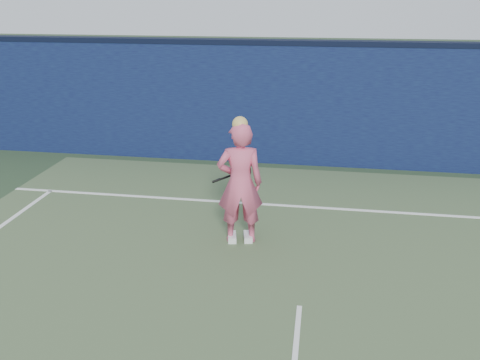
# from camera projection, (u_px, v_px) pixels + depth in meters

# --- Properties ---
(backstop_wall) EXTENTS (24.00, 0.40, 2.50)m
(backstop_wall) POSITION_uv_depth(u_px,v_px,m) (315.00, 106.00, 10.68)
(backstop_wall) COLOR #0C0F38
(backstop_wall) RESTS_ON ground
(wall_cap) EXTENTS (24.00, 0.42, 0.10)m
(wall_cap) POSITION_uv_depth(u_px,v_px,m) (318.00, 43.00, 10.22)
(wall_cap) COLOR black
(wall_cap) RESTS_ON backstop_wall
(player) EXTENTS (0.74, 0.56, 1.90)m
(player) POSITION_uv_depth(u_px,v_px,m) (240.00, 183.00, 7.32)
(player) COLOR #D85477
(player) RESTS_ON ground
(racket) EXTENTS (0.59, 0.30, 0.34)m
(racket) POSITION_uv_depth(u_px,v_px,m) (240.00, 173.00, 7.76)
(racket) COLOR black
(racket) RESTS_ON ground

